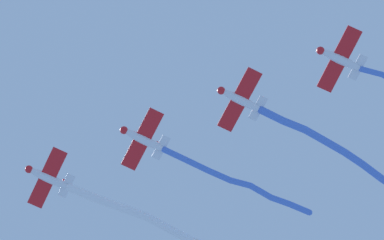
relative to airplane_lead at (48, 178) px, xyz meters
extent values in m
ellipsoid|color=white|center=(0.12, -0.04, -0.01)|extent=(5.15, 2.42, 1.04)
sphere|color=red|center=(-2.20, 0.64, -0.01)|extent=(1.09, 1.09, 0.88)
ellipsoid|color=#1E2D4C|center=(-0.49, 0.14, 0.38)|extent=(1.41, 1.02, 0.55)
cube|color=red|center=(-0.05, 0.01, -0.15)|extent=(3.73, 7.56, 0.14)
cube|color=white|center=(2.16, -0.63, 0.08)|extent=(1.74, 3.03, 0.12)
cube|color=red|center=(2.06, -0.60, 0.62)|extent=(1.14, 0.46, 1.43)
cylinder|color=white|center=(4.08, -1.27, -0.10)|extent=(3.37, 1.93, 1.00)
cylinder|color=white|center=(7.03, -2.26, 0.04)|extent=(3.26, 1.82, 1.30)
cylinder|color=white|center=(9.80, -3.28, 0.16)|extent=(3.07, 1.97, 1.05)
cylinder|color=white|center=(12.53, -4.17, -0.01)|extent=(3.06, 1.58, 1.18)
cylinder|color=white|center=(15.31, -4.74, 0.03)|extent=(3.06, 1.40, 1.24)
sphere|color=white|center=(2.55, -0.75, -0.07)|extent=(0.93, 0.93, 0.93)
sphere|color=white|center=(5.60, -1.79, -0.13)|extent=(0.93, 0.93, 0.93)
sphere|color=white|center=(8.46, -2.73, 0.21)|extent=(0.93, 0.93, 0.93)
sphere|color=white|center=(11.14, -3.83, 0.11)|extent=(0.93, 0.93, 0.93)
sphere|color=white|center=(13.91, -4.50, -0.12)|extent=(0.93, 0.93, 0.93)
sphere|color=white|center=(16.72, -4.98, 0.18)|extent=(0.93, 0.93, 0.93)
ellipsoid|color=white|center=(4.94, -10.52, 0.24)|extent=(5.16, 2.36, 1.04)
sphere|color=red|center=(2.61, -9.87, 0.24)|extent=(1.09, 1.09, 0.88)
ellipsoid|color=#1E2D4C|center=(4.33, -10.35, 0.63)|extent=(1.41, 1.01, 0.55)
cube|color=red|center=(4.77, -10.48, 0.10)|extent=(3.65, 7.56, 0.14)
cube|color=white|center=(6.99, -11.09, 0.33)|extent=(1.71, 3.03, 0.12)
cube|color=red|center=(6.89, -11.07, 0.87)|extent=(1.15, 0.44, 1.43)
cylinder|color=#4C75DB|center=(8.67, -11.62, 0.04)|extent=(2.86, 1.47, 0.98)
cylinder|color=#4C75DB|center=(11.14, -12.38, -0.16)|extent=(2.58, 1.34, 0.80)
cylinder|color=#4C75DB|center=(13.64, -13.23, -0.49)|extent=(3.01, 1.65, 1.26)
cylinder|color=#4C75DB|center=(16.02, -14.25, -0.73)|extent=(2.44, 1.64, 0.76)
cylinder|color=#4C75DB|center=(18.32, -15.09, -0.95)|extent=(2.79, 1.31, 1.22)
cylinder|color=#4C75DB|center=(20.60, -15.82, -1.17)|extent=(2.36, 1.43, 0.77)
cylinder|color=#4C75DB|center=(22.83, -16.60, -1.11)|extent=(2.58, 1.42, 0.70)
sphere|color=#4C75DB|center=(7.38, -11.20, 0.18)|extent=(0.68, 0.68, 0.68)
sphere|color=#4C75DB|center=(9.96, -12.03, -0.10)|extent=(0.68, 0.68, 0.68)
sphere|color=#4C75DB|center=(12.32, -12.72, -0.22)|extent=(0.68, 0.68, 0.68)
sphere|color=#4C75DB|center=(14.96, -13.74, -0.77)|extent=(0.68, 0.68, 0.68)
sphere|color=#4C75DB|center=(17.08, -14.77, -0.69)|extent=(0.68, 0.68, 0.68)
sphere|color=#4C75DB|center=(19.56, -15.42, -1.21)|extent=(0.68, 0.68, 0.68)
sphere|color=#4C75DB|center=(21.65, -16.22, -1.12)|extent=(0.68, 0.68, 0.68)
sphere|color=#4C75DB|center=(24.01, -16.99, -1.10)|extent=(0.68, 0.68, 0.68)
ellipsoid|color=white|center=(9.76, -21.01, 0.49)|extent=(5.15, 2.39, 1.04)
sphere|color=red|center=(7.43, -20.34, 0.49)|extent=(1.09, 1.09, 0.88)
ellipsoid|color=#1E2D4C|center=(9.15, -20.83, 0.88)|extent=(1.41, 1.01, 0.55)
cube|color=red|center=(9.59, -20.96, 0.35)|extent=(3.69, 7.56, 0.14)
cube|color=white|center=(11.80, -21.59, 0.58)|extent=(1.72, 3.03, 0.12)
cube|color=red|center=(11.70, -21.57, 1.12)|extent=(1.14, 0.45, 1.43)
cylinder|color=#4C75DB|center=(13.45, -22.07, 0.38)|extent=(2.79, 1.54, 0.95)
cylinder|color=#4C75DB|center=(16.06, -22.87, 0.54)|extent=(3.06, 1.66, 1.28)
cylinder|color=#4C75DB|center=(18.73, -23.56, 0.86)|extent=(2.89, 1.35, 1.09)
cylinder|color=#4C75DB|center=(21.35, -24.08, 1.06)|extent=(2.81, 1.34, 1.02)
cylinder|color=#4C75DB|center=(23.96, -24.50, 1.30)|extent=(2.84, 1.15, 1.15)
cylinder|color=#4C75DB|center=(26.76, -24.79, 1.44)|extent=(3.05, 1.12, 0.87)
sphere|color=#4C75DB|center=(12.19, -21.71, 0.43)|extent=(0.84, 0.84, 0.84)
sphere|color=#4C75DB|center=(14.71, -22.44, 0.33)|extent=(0.84, 0.84, 0.84)
sphere|color=#4C75DB|center=(17.40, -23.30, 0.74)|extent=(0.84, 0.84, 0.84)
sphere|color=#4C75DB|center=(20.05, -23.83, 0.98)|extent=(0.84, 0.84, 0.84)
sphere|color=#4C75DB|center=(22.64, -24.34, 1.15)|extent=(0.84, 0.84, 0.84)
sphere|color=#4C75DB|center=(25.28, -24.65, 1.45)|extent=(0.84, 0.84, 0.84)
sphere|color=#4C75DB|center=(28.24, -24.93, 1.42)|extent=(0.84, 0.84, 0.84)
ellipsoid|color=white|center=(14.58, -31.49, 0.74)|extent=(5.13, 2.57, 1.04)
sphere|color=red|center=(12.28, -30.74, 0.74)|extent=(1.11, 1.11, 0.88)
ellipsoid|color=#1E2D4C|center=(13.97, -31.30, 1.13)|extent=(1.42, 1.05, 0.55)
cube|color=red|center=(14.41, -31.44, 0.60)|extent=(3.95, 7.54, 0.14)
cube|color=white|center=(16.60, -32.16, 0.83)|extent=(1.82, 3.04, 0.12)
cube|color=red|center=(16.50, -32.13, 1.37)|extent=(1.14, 0.49, 1.43)
cylinder|color=#4C75DB|center=(18.05, -32.83, 0.80)|extent=(2.49, 1.63, 0.89)
sphere|color=#4C75DB|center=(16.98, -32.29, 0.68)|extent=(0.62, 0.62, 0.62)
sphere|color=#4C75DB|center=(19.13, -33.37, 0.93)|extent=(0.62, 0.62, 0.62)
camera|label=1|loc=(-11.42, -36.19, -86.37)|focal=77.94mm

